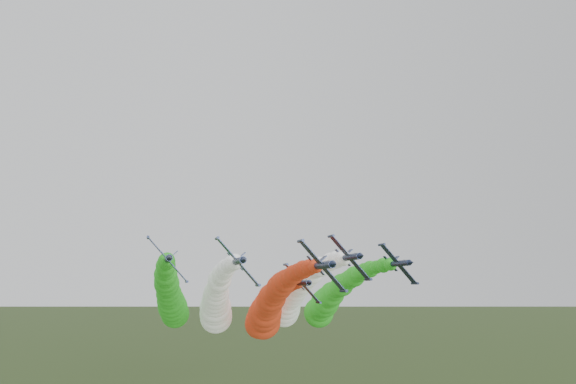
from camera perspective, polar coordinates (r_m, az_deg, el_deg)
The scene contains 6 objects.
jet_lead at distance 134.10m, azimuth -1.99°, elevation -11.74°, with size 13.28×77.77×20.72m.
jet_inner_left at distance 140.40m, azimuth -7.28°, elevation -11.25°, with size 12.99×77.48×20.43m.
jet_inner_right at distance 143.98m, azimuth 0.49°, elevation -10.65°, with size 12.82×77.31×20.26m.
jet_outer_left at distance 145.59m, azimuth -11.80°, elevation -10.62°, with size 12.59×77.08×20.03m.
jet_outer_right at distance 157.12m, azimuth 4.23°, elevation -10.87°, with size 13.19×77.68×20.63m.
jet_trail at distance 160.49m, azimuth -2.49°, elevation -12.19°, with size 13.14×77.63×20.57m.
Camera 1 is at (-16.92, -86.57, 39.60)m, focal length 35.00 mm.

